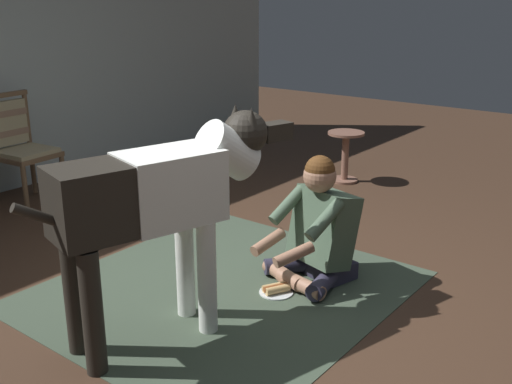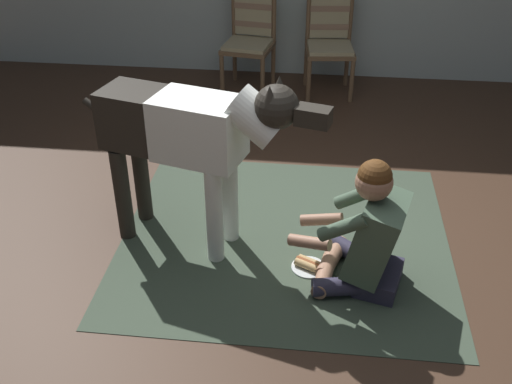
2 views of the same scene
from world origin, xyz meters
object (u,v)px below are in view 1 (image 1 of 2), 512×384
Objects in this scene: person_sitting_on_floor at (318,230)px; round_side_table at (345,152)px; dining_chair_right_of_pair at (19,143)px; large_dog at (161,197)px; hot_dog_on_plate at (276,290)px.

person_sitting_on_floor is 1.66× the size of round_side_table.
person_sitting_on_floor is (0.26, -2.97, -0.20)m from dining_chair_right_of_pair.
person_sitting_on_floor is 1.20m from large_dog.
large_dog reaches higher than dining_chair_right_of_pair.
person_sitting_on_floor reaches higher than round_side_table.
hot_dog_on_plate is 2.58m from round_side_table.
dining_chair_right_of_pair is at bearing 139.58° from round_side_table.
large_dog is at bearing -106.92° from dining_chair_right_of_pair.
hot_dog_on_plate is 0.43× the size of round_side_table.
person_sitting_on_floor is at bearing -154.66° from round_side_table.
large_dog is 3.26m from round_side_table.
hot_dog_on_plate is at bearing -15.18° from large_dog.
person_sitting_on_floor is at bearing -15.18° from large_dog.
dining_chair_right_of_pair is at bearing 95.02° from person_sitting_on_floor.
dining_chair_right_of_pair is 2.99m from person_sitting_on_floor.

